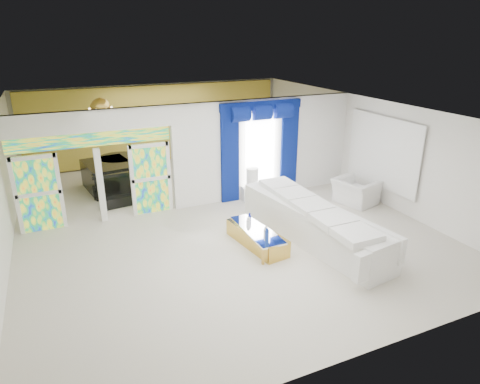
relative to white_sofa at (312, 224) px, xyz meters
name	(u,v)px	position (x,y,z in m)	size (l,w,h in m)	color
floor	(213,216)	(-1.73, 2.31, -0.43)	(12.00, 12.00, 0.00)	#B7AF9E
dividing_wall	(266,148)	(0.42, 3.31, 1.07)	(5.70, 0.18, 3.00)	white
dividing_header	(89,121)	(-4.58, 3.31, 2.30)	(4.30, 0.18, 0.55)	white
stained_panel_left	(39,194)	(-6.00, 3.31, 0.57)	(0.95, 0.04, 2.00)	#994C3F
stained_panel_right	(151,179)	(-3.15, 3.31, 0.57)	(0.95, 0.04, 2.00)	#994C3F
stained_transom	(92,140)	(-4.58, 3.31, 1.82)	(4.00, 0.05, 0.35)	#994C3F
window_pane	(260,151)	(0.17, 3.21, 1.02)	(1.00, 0.02, 2.30)	white
blue_drape_left	(230,157)	(-0.83, 3.18, 0.97)	(0.55, 0.10, 2.80)	#04134C
blue_drape_right	(289,149)	(1.17, 3.18, 0.97)	(0.55, 0.10, 2.80)	#04134C
blue_pelmet	(261,105)	(0.17, 3.18, 2.39)	(2.60, 0.12, 0.25)	#04134C
wall_mirror	(383,152)	(3.21, 1.31, 1.12)	(0.04, 2.70, 1.90)	white
gold_curtains	(158,124)	(-1.73, 8.21, 1.07)	(9.70, 0.12, 2.90)	gold
white_sofa	(312,224)	(0.00, 0.00, 0.00)	(0.97, 4.51, 0.86)	silver
coffee_table	(257,238)	(-1.35, 0.30, -0.23)	(0.61, 1.83, 0.41)	gold
console_table	(261,191)	(0.15, 3.06, -0.23)	(1.23, 0.39, 0.41)	white
table_lamp	(252,177)	(-0.15, 3.06, 0.27)	(0.36, 0.36, 0.58)	silver
armchair	(355,192)	(2.50, 1.49, -0.06)	(1.15, 1.00, 0.75)	silver
grand_piano	(109,176)	(-4.01, 5.75, 0.02)	(1.35, 1.77, 0.89)	black
piano_bench	(118,201)	(-4.01, 4.15, -0.28)	(0.91, 0.36, 0.30)	black
tv_console	(32,188)	(-6.28, 5.62, 0.00)	(0.59, 0.54, 0.86)	tan
chandelier	(100,108)	(-4.03, 5.71, 2.22)	(0.60, 0.60, 0.60)	gold
decanters	(258,227)	(-1.35, 0.24, 0.07)	(0.24, 1.12, 0.24)	white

